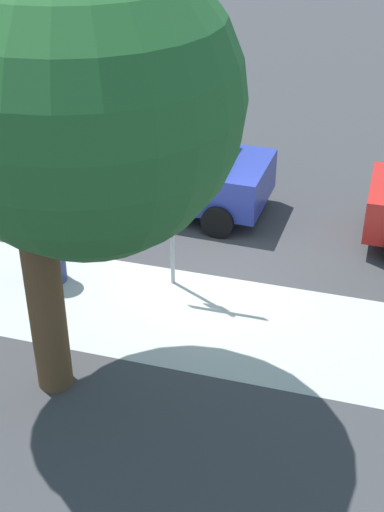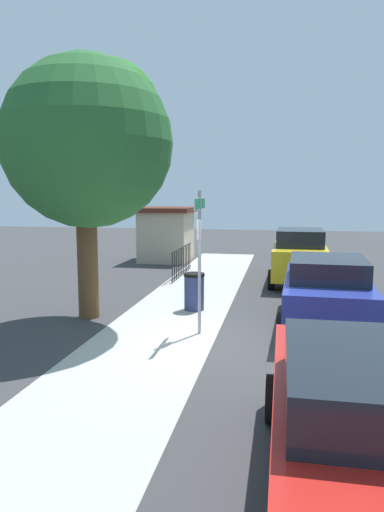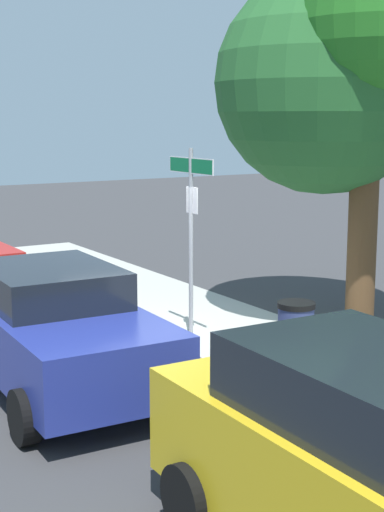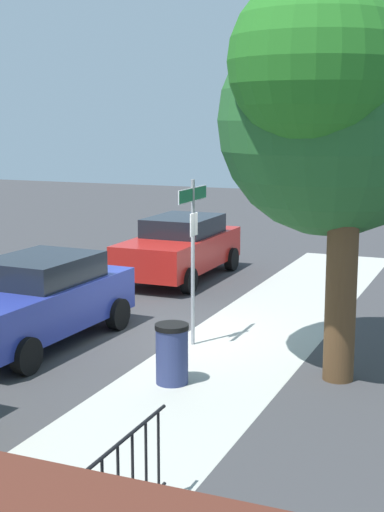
% 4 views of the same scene
% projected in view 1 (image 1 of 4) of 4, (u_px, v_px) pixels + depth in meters
% --- Properties ---
extents(ground_plane, '(60.00, 60.00, 0.00)m').
position_uv_depth(ground_plane, '(200.00, 273.00, 12.85)').
color(ground_plane, '#38383A').
extents(sidewalk_strip, '(24.00, 2.60, 0.00)m').
position_uv_depth(sidewalk_strip, '(66.00, 296.00, 12.26)').
color(sidewalk_strip, '#A9A9A0').
rests_on(sidewalk_strip, ground_plane).
extents(street_sign, '(1.29, 0.07, 3.11)m').
position_uv_depth(street_sign, '(171.00, 169.00, 11.47)').
color(street_sign, '#9EA0A5').
rests_on(street_sign, ground_plane).
extents(shade_tree, '(4.42, 3.80, 6.32)m').
position_uv_depth(shade_tree, '(67.00, 81.00, 8.28)').
color(shade_tree, brown).
rests_on(shade_tree, ground_plane).
extents(car_blue, '(4.44, 2.20, 1.64)m').
position_uv_depth(car_blue, '(164.00, 167.00, 14.67)').
color(car_blue, navy).
rests_on(car_blue, ground_plane).
extents(trash_bin, '(0.55, 0.55, 0.98)m').
position_uv_depth(trash_bin, '(50.00, 255.00, 12.43)').
color(trash_bin, navy).
rests_on(trash_bin, ground_plane).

